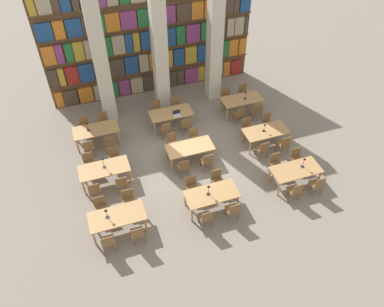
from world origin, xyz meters
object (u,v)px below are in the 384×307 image
Objects in this scene: reading_table_3 at (104,170)px; chair_17 at (172,142)px; pillar_center at (159,48)px; chair_0 at (108,242)px; chair_23 at (267,122)px; chair_33 at (227,96)px; chair_21 at (247,127)px; chair_31 at (176,106)px; chair_7 at (217,180)px; desk_lamp_2 at (304,161)px; chair_8 at (295,191)px; chair_35 at (243,93)px; chair_13 at (89,162)px; desk_lamp_0 at (106,212)px; chair_19 at (194,137)px; desk_lamp_4 at (265,126)px; chair_29 at (157,109)px; desk_lamp_5 at (87,125)px; chair_6 at (233,210)px; chair_5 at (192,186)px; chair_28 at (166,129)px; chair_27 at (104,121)px; reading_table_6 at (96,131)px; chair_11 at (296,158)px; reading_table_5 at (266,132)px; reading_table_8 at (242,100)px; chair_14 at (122,183)px; chair_18 at (207,161)px; chair_20 at (263,149)px; chair_22 at (284,144)px; chair_10 at (317,184)px; laptop at (177,114)px; chair_24 at (89,147)px; chair_12 at (94,190)px; reading_table_0 at (117,217)px; pillar_right at (215,39)px; chair_9 at (276,163)px; chair_4 at (206,218)px; chair_15 at (114,157)px; chair_30 at (186,125)px; chair_32 at (239,114)px; chair_16 at (184,167)px; chair_2 at (138,233)px; reading_table_4 at (190,148)px; reading_table_1 at (212,195)px.

reading_table_3 is 2.99m from chair_17.
chair_0 is at bearing -118.24° from pillar_center.
chair_23 is 1.00× the size of chair_33.
chair_21 is 1.00× the size of chair_31.
desk_lamp_2 is (3.15, -0.62, 0.54)m from chair_7.
chair_35 is (0.79, 6.16, 0.00)m from chair_8.
chair_7 is at bearing 63.53° from chair_33.
chair_21 is at bearing 179.81° from chair_13.
chair_19 is at bearing 36.98° from desk_lamp_0.
desk_lamp_4 is 0.43× the size of chair_29.
desk_lamp_5 is (-4.09, 4.08, 0.50)m from chair_7.
chair_13 is at bearing 35.69° from chair_29.
chair_31 is (-2.55, 6.24, 0.00)m from chair_8.
chair_13 is (-4.34, 3.90, 0.00)m from chair_6.
chair_5 and chair_28 have the same top height.
chair_7 and chair_19 have the same top height.
chair_17 is at bearing 136.78° from chair_27.
reading_table_6 is at bearing 166.78° from chair_28.
chair_19 reaches higher than reading_table_6.
chair_11 is 1.70m from reading_table_5.
chair_14 is at bearing -153.55° from reading_table_8.
chair_18 is 1.00× the size of chair_21.
chair_18 is 5.11m from desk_lamp_5.
reading_table_5 is 6.93m from chair_27.
chair_22 is (0.95, 0.00, 0.00)m from chair_20.
chair_33 is at bearing -125.16° from chair_5.
reading_table_8 is (-0.54, 5.43, 0.15)m from chair_10.
laptop is 0.17× the size of reading_table_8.
chair_24 is (-4.22, 2.27, 0.00)m from chair_18.
chair_12 is at bearing 75.78° from chair_27.
chair_8 is at bearing 150.58° from chair_13.
chair_18 is at bearing 152.26° from desk_lamp_2.
reading_table_0 is at bearing 55.93° from chair_31.
chair_22 is 7.69m from chair_27.
pillar_right is 6.71× the size of chair_22.
chair_14 is 1.00× the size of chair_27.
chair_13 is (-6.79, 2.36, 0.00)m from chair_9.
chair_4 is at bearing -36.00° from chair_12.
chair_30 is at bearing -163.74° from chair_15.
chair_22 is at bearing -68.84° from chair_32.
chair_16 is at bearing 122.92° from chair_27.
chair_28 is at bearing 112.57° from chair_18.
chair_11 is at bearing 12.03° from chair_2.
chair_17 is at bearing 47.67° from reading_table_0.
chair_33 is (-0.98, 6.16, 0.00)m from chair_10.
reading_table_4 is (3.63, 2.34, -0.36)m from desk_lamp_0.
chair_8 is 7.12m from chair_29.
chair_30 is (0.88, 4.85, 0.00)m from chair_4.
chair_14 is at bearing 149.05° from reading_table_1.
chair_12 is 5.74m from chair_31.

